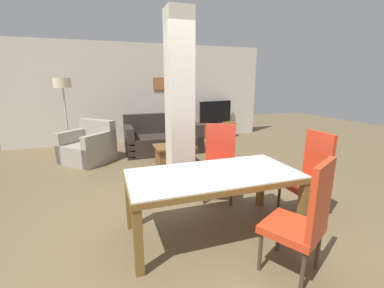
# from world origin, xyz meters

# --- Properties ---
(ground_plane) EXTENTS (18.00, 18.00, 0.00)m
(ground_plane) POSITION_xyz_m (0.00, 0.00, 0.00)
(ground_plane) COLOR brown
(back_wall) EXTENTS (7.20, 0.09, 2.70)m
(back_wall) POSITION_xyz_m (0.00, 5.01, 1.35)
(back_wall) COLOR beige
(back_wall) RESTS_ON ground_plane
(divider_pillar) EXTENTS (0.37, 0.39, 2.70)m
(divider_pillar) POSITION_xyz_m (0.01, 1.35, 1.35)
(divider_pillar) COLOR beige
(divider_pillar) RESTS_ON ground_plane
(dining_table) EXTENTS (1.87, 0.90, 0.73)m
(dining_table) POSITION_xyz_m (0.00, 0.00, 0.59)
(dining_table) COLOR brown
(dining_table) RESTS_ON ground_plane
(dining_chair_near_right) EXTENTS (0.62, 0.62, 1.09)m
(dining_chair_near_right) POSITION_xyz_m (0.47, -0.86, 0.57)
(dining_chair_near_right) COLOR red
(dining_chair_near_right) RESTS_ON ground_plane
(dining_chair_head_right) EXTENTS (0.46, 0.46, 1.09)m
(dining_chair_head_right) POSITION_xyz_m (1.32, 0.00, 0.57)
(dining_chair_head_right) COLOR red
(dining_chair_head_right) RESTS_ON ground_plane
(dining_chair_far_right) EXTENTS (0.62, 0.62, 1.09)m
(dining_chair_far_right) POSITION_xyz_m (0.47, 0.85, 0.57)
(dining_chair_far_right) COLOR red
(dining_chair_far_right) RESTS_ON ground_plane
(sofa) EXTENTS (1.78, 0.90, 0.91)m
(sofa) POSITION_xyz_m (0.22, 3.61, 0.31)
(sofa) COLOR #312823
(sofa) RESTS_ON ground_plane
(armchair) EXTENTS (1.23, 1.23, 0.87)m
(armchair) POSITION_xyz_m (-1.46, 3.34, 0.30)
(armchair) COLOR #9E9587
(armchair) RESTS_ON ground_plane
(coffee_table) EXTENTS (0.80, 0.57, 0.41)m
(coffee_table) POSITION_xyz_m (0.22, 2.51, 0.21)
(coffee_table) COLOR brown
(coffee_table) RESTS_ON ground_plane
(bottle) EXTENTS (0.06, 0.06, 0.29)m
(bottle) POSITION_xyz_m (0.30, 2.44, 0.53)
(bottle) COLOR #B2B7BC
(bottle) RESTS_ON coffee_table
(tv_stand) EXTENTS (1.23, 0.40, 0.44)m
(tv_stand) POSITION_xyz_m (2.11, 4.73, 0.22)
(tv_stand) COLOR brown
(tv_stand) RESTS_ON ground_plane
(tv_screen) EXTENTS (1.10, 0.29, 0.66)m
(tv_screen) POSITION_xyz_m (2.11, 4.73, 0.77)
(tv_screen) COLOR black
(tv_screen) RESTS_ON tv_stand
(floor_lamp) EXTENTS (0.39, 0.39, 1.76)m
(floor_lamp) POSITION_xyz_m (-1.95, 4.31, 1.50)
(floor_lamp) COLOR #B7B7BC
(floor_lamp) RESTS_ON ground_plane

